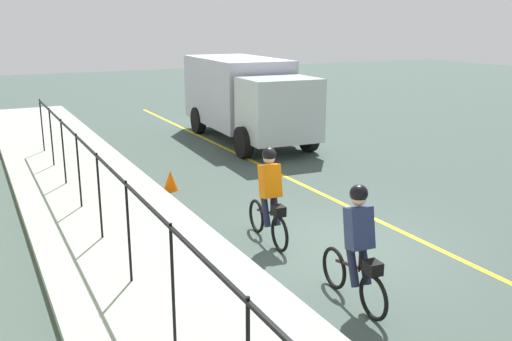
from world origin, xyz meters
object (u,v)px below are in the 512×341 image
(traffic_cone_near, at_px, (170,180))
(cyclist_lead, at_px, (357,247))
(cyclist_follow, at_px, (270,196))
(box_truck_background, at_px, (245,95))

(traffic_cone_near, bearing_deg, cyclist_lead, -175.71)
(cyclist_lead, bearing_deg, cyclist_follow, 3.16)
(cyclist_lead, bearing_deg, traffic_cone_near, 8.08)
(cyclist_follow, bearing_deg, box_truck_background, -19.51)
(cyclist_follow, relative_size, traffic_cone_near, 3.66)
(cyclist_lead, xyz_separation_m, traffic_cone_near, (6.80, 0.51, -0.66))
(box_truck_background, relative_size, traffic_cone_near, 13.67)
(cyclist_lead, height_order, traffic_cone_near, cyclist_lead)
(cyclist_lead, height_order, box_truck_background, box_truck_background)
(cyclist_lead, distance_m, traffic_cone_near, 6.85)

